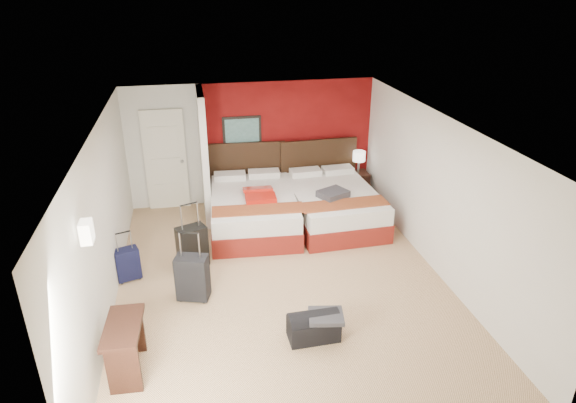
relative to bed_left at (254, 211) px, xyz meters
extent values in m
plane|color=#D7B284|center=(0.17, -1.94, -0.34)|extent=(6.50, 6.50, 0.00)
cube|color=silver|center=(0.17, 1.31, 0.91)|extent=(5.00, 0.04, 2.50)
cube|color=silver|center=(-2.33, -1.94, 0.91)|extent=(0.04, 6.50, 2.50)
cube|color=black|center=(-0.03, 1.25, 1.21)|extent=(0.78, 0.03, 0.58)
cube|color=white|center=(-2.21, -3.44, 1.56)|extent=(0.12, 0.20, 0.24)
cube|color=maroon|center=(0.92, 1.29, 0.91)|extent=(3.50, 0.04, 2.50)
cube|color=silver|center=(-0.83, 0.67, 0.91)|extent=(0.12, 1.20, 2.50)
cube|color=silver|center=(-1.58, 1.26, 0.69)|extent=(0.82, 0.06, 2.05)
cube|color=white|center=(0.00, 0.00, 0.00)|extent=(1.71, 2.34, 0.67)
cube|color=silver|center=(1.53, -0.07, 0.00)|extent=(1.63, 2.27, 0.67)
cube|color=#B31A0F|center=(0.10, -0.10, 0.38)|extent=(0.58, 0.78, 0.09)
cube|color=#3E3D43|center=(1.43, -0.37, 0.39)|extent=(0.63, 0.58, 0.12)
cube|color=black|center=(2.37, 0.95, -0.04)|extent=(0.42, 0.42, 0.58)
cylinder|color=white|center=(2.37, 0.95, 0.48)|extent=(0.29, 0.29, 0.47)
cube|color=black|center=(-1.16, -1.21, 0.01)|extent=(0.53, 0.43, 0.69)
cube|color=black|center=(-1.18, -2.12, 0.00)|extent=(0.52, 0.41, 0.68)
cube|color=black|center=(-2.17, -1.40, -0.08)|extent=(0.42, 0.33, 0.51)
cube|color=black|center=(0.33, -3.33, -0.17)|extent=(0.67, 0.37, 0.34)
cube|color=#37363B|center=(0.48, -3.38, 0.03)|extent=(0.51, 0.45, 0.06)
cube|color=black|center=(-2.00, -3.48, 0.01)|extent=(0.45, 0.84, 0.68)
camera|label=1|loc=(-1.04, -8.44, 4.03)|focal=31.11mm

